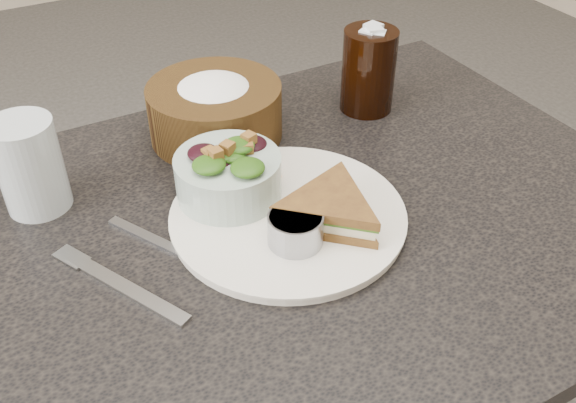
{
  "coord_description": "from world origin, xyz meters",
  "views": [
    {
      "loc": [
        -0.29,
        -0.55,
        1.27
      ],
      "look_at": [
        0.01,
        -0.0,
        0.78
      ],
      "focal_mm": 40.0,
      "sensor_mm": 36.0,
      "label": 1
    }
  ],
  "objects_px": {
    "dressing_ramekin": "(295,229)",
    "cola_glass": "(369,67)",
    "bread_basket": "(215,102)",
    "dining_table": "(281,400)",
    "water_glass": "(30,166)",
    "sandwich": "(330,209)",
    "salad_bowl": "(228,170)",
    "dinner_plate": "(288,216)"
  },
  "relations": [
    {
      "from": "bread_basket",
      "to": "dining_table",
      "type": "bearing_deg",
      "value": -93.9
    },
    {
      "from": "salad_bowl",
      "to": "dining_table",
      "type": "bearing_deg",
      "value": -61.87
    },
    {
      "from": "dining_table",
      "to": "dressing_ramekin",
      "type": "bearing_deg",
      "value": -97.29
    },
    {
      "from": "cola_glass",
      "to": "water_glass",
      "type": "bearing_deg",
      "value": -179.36
    },
    {
      "from": "sandwich",
      "to": "bread_basket",
      "type": "distance_m",
      "value": 0.27
    },
    {
      "from": "sandwich",
      "to": "dining_table",
      "type": "bearing_deg",
      "value": -179.17
    },
    {
      "from": "water_glass",
      "to": "sandwich",
      "type": "bearing_deg",
      "value": -36.65
    },
    {
      "from": "sandwich",
      "to": "salad_bowl",
      "type": "height_order",
      "value": "salad_bowl"
    },
    {
      "from": "dining_table",
      "to": "salad_bowl",
      "type": "distance_m",
      "value": 0.43
    },
    {
      "from": "salad_bowl",
      "to": "water_glass",
      "type": "height_order",
      "value": "water_glass"
    },
    {
      "from": "salad_bowl",
      "to": "water_glass",
      "type": "xyz_separation_m",
      "value": [
        -0.22,
        0.11,
        0.01
      ]
    },
    {
      "from": "dining_table",
      "to": "water_glass",
      "type": "relative_size",
      "value": 8.16
    },
    {
      "from": "dining_table",
      "to": "salad_bowl",
      "type": "relative_size",
      "value": 7.41
    },
    {
      "from": "sandwich",
      "to": "dressing_ramekin",
      "type": "relative_size",
      "value": 2.29
    },
    {
      "from": "dinner_plate",
      "to": "dressing_ramekin",
      "type": "relative_size",
      "value": 4.44
    },
    {
      "from": "sandwich",
      "to": "cola_glass",
      "type": "bearing_deg",
      "value": 90.12
    },
    {
      "from": "dressing_ramekin",
      "to": "bread_basket",
      "type": "distance_m",
      "value": 0.28
    },
    {
      "from": "dinner_plate",
      "to": "water_glass",
      "type": "distance_m",
      "value": 0.33
    },
    {
      "from": "dinner_plate",
      "to": "sandwich",
      "type": "distance_m",
      "value": 0.06
    },
    {
      "from": "salad_bowl",
      "to": "bread_basket",
      "type": "distance_m",
      "value": 0.17
    },
    {
      "from": "sandwich",
      "to": "salad_bowl",
      "type": "relative_size",
      "value": 1.11
    },
    {
      "from": "salad_bowl",
      "to": "bread_basket",
      "type": "height_order",
      "value": "bread_basket"
    },
    {
      "from": "salad_bowl",
      "to": "dressing_ramekin",
      "type": "xyz_separation_m",
      "value": [
        0.03,
        -0.12,
        -0.02
      ]
    },
    {
      "from": "dining_table",
      "to": "dressing_ramekin",
      "type": "distance_m",
      "value": 0.41
    },
    {
      "from": "dressing_ramekin",
      "to": "sandwich",
      "type": "bearing_deg",
      "value": 12.47
    },
    {
      "from": "cola_glass",
      "to": "bread_basket",
      "type": "bearing_deg",
      "value": 170.84
    },
    {
      "from": "dining_table",
      "to": "water_glass",
      "type": "distance_m",
      "value": 0.54
    },
    {
      "from": "sandwich",
      "to": "bread_basket",
      "type": "relative_size",
      "value": 0.77
    },
    {
      "from": "sandwich",
      "to": "bread_basket",
      "type": "xyz_separation_m",
      "value": [
        -0.03,
        0.27,
        0.02
      ]
    },
    {
      "from": "dinner_plate",
      "to": "water_glass",
      "type": "bearing_deg",
      "value": 145.39
    },
    {
      "from": "salad_bowl",
      "to": "water_glass",
      "type": "relative_size",
      "value": 1.1
    },
    {
      "from": "dining_table",
      "to": "dinner_plate",
      "type": "xyz_separation_m",
      "value": [
        0.01,
        -0.0,
        0.38
      ]
    },
    {
      "from": "sandwich",
      "to": "cola_glass",
      "type": "height_order",
      "value": "cola_glass"
    },
    {
      "from": "cola_glass",
      "to": "dressing_ramekin",
      "type": "bearing_deg",
      "value": -137.67
    },
    {
      "from": "dinner_plate",
      "to": "dressing_ramekin",
      "type": "xyz_separation_m",
      "value": [
        -0.02,
        -0.05,
        0.03
      ]
    },
    {
      "from": "bread_basket",
      "to": "cola_glass",
      "type": "relative_size",
      "value": 1.38
    },
    {
      "from": "salad_bowl",
      "to": "cola_glass",
      "type": "height_order",
      "value": "cola_glass"
    },
    {
      "from": "dining_table",
      "to": "dressing_ramekin",
      "type": "height_order",
      "value": "dressing_ramekin"
    },
    {
      "from": "dining_table",
      "to": "dressing_ramekin",
      "type": "relative_size",
      "value": 15.23
    },
    {
      "from": "dressing_ramekin",
      "to": "bread_basket",
      "type": "bearing_deg",
      "value": 85.44
    },
    {
      "from": "dressing_ramekin",
      "to": "cola_glass",
      "type": "height_order",
      "value": "cola_glass"
    },
    {
      "from": "dining_table",
      "to": "sandwich",
      "type": "xyz_separation_m",
      "value": [
        0.05,
        -0.04,
        0.41
      ]
    }
  ]
}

